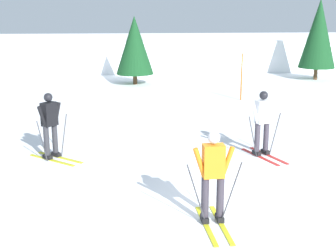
% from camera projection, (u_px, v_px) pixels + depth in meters
% --- Properties ---
extents(ground_plane, '(120.00, 120.00, 0.00)m').
position_uv_depth(ground_plane, '(230.00, 199.00, 9.78)').
color(ground_plane, white).
extents(far_snow_ridge, '(80.00, 6.28, 1.87)m').
position_uv_depth(far_snow_ridge, '(160.00, 53.00, 30.23)').
color(far_snow_ridge, white).
rests_on(far_snow_ridge, ground).
extents(skier_orange, '(1.00, 1.62, 1.71)m').
position_uv_depth(skier_orange, '(213.00, 172.00, 8.55)').
color(skier_orange, gold).
rests_on(skier_orange, ground).
extents(skier_black, '(1.47, 1.30, 1.71)m').
position_uv_depth(skier_black, '(50.00, 124.00, 12.19)').
color(skier_black, gold).
rests_on(skier_black, ground).
extents(skier_white, '(0.95, 1.63, 1.71)m').
position_uv_depth(skier_white, '(263.00, 121.00, 12.45)').
color(skier_white, red).
rests_on(skier_white, ground).
extents(trail_marker_pole, '(0.05, 0.05, 1.94)m').
position_uv_depth(trail_marker_pole, '(242.00, 77.00, 19.77)').
color(trail_marker_pole, '#C65614').
rests_on(trail_marker_pole, ground).
extents(conifer_far_left, '(1.90, 1.90, 4.20)m').
position_uv_depth(conifer_far_left, '(319.00, 33.00, 24.92)').
color(conifer_far_left, '#513823').
rests_on(conifer_far_left, ground).
extents(conifer_far_right, '(1.87, 1.87, 3.36)m').
position_uv_depth(conifer_far_right, '(135.00, 45.00, 23.55)').
color(conifer_far_right, '#513823').
rests_on(conifer_far_right, ground).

